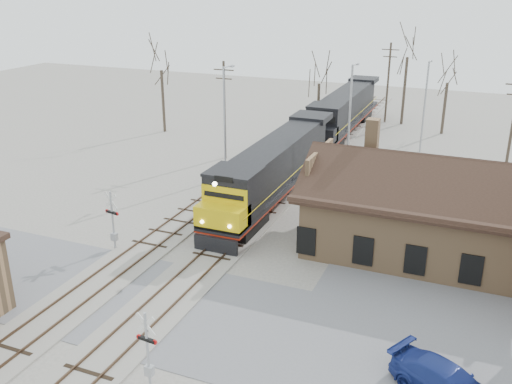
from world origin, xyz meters
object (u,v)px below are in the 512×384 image
locomotive_lead (273,170)px  locomotive_trailing (343,112)px  parked_car (447,383)px  depot (426,216)px

locomotive_lead → locomotive_trailing: bearing=90.0°
locomotive_lead → parked_car: 23.40m
locomotive_lead → locomotive_trailing: size_ratio=1.00×
depot → parked_car: depot is taller
depot → locomotive_trailing: (-11.99, 26.28, 0.09)m
depot → locomotive_trailing: 28.88m
depot → locomotive_lead: (-11.99, 4.64, 0.09)m
locomotive_lead → parked_car: bearing=-51.2°
depot → locomotive_lead: size_ratio=0.71×
parked_car → depot: bearing=38.8°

